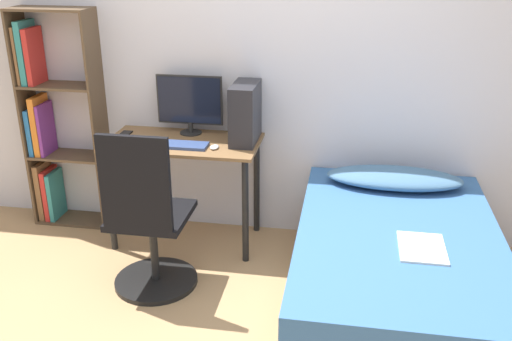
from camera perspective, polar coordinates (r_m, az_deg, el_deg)
name	(u,v)px	position (r m, az deg, el deg)	size (l,w,h in m)	color
wall_back	(259,62)	(3.95, 0.25, 10.78)	(8.00, 0.05, 2.50)	silver
desk	(184,159)	(3.95, -7.22, 1.17)	(1.04, 0.54, 0.76)	brown
bookshelf	(51,125)	(4.44, -19.78, 4.29)	(0.57, 0.25, 1.60)	brown
office_chair	(148,230)	(3.49, -10.71, -5.84)	(0.52, 0.52, 1.05)	black
bed	(395,273)	(3.41, 13.75, -9.88)	(1.15, 1.81, 0.52)	#4C3D2D
pillow	(394,178)	(3.84, 13.67, -0.73)	(0.88, 0.36, 0.11)	teal
magazine	(422,248)	(3.13, 16.26, -7.42)	(0.24, 0.32, 0.01)	silver
monitor	(190,102)	(4.00, -6.66, 6.78)	(0.47, 0.15, 0.41)	black
keyboard	(177,145)	(3.81, -7.89, 2.56)	(0.41, 0.14, 0.02)	#33477A
pc_tower	(245,113)	(3.82, -1.09, 5.78)	(0.16, 0.36, 0.40)	#232328
mouse	(214,147)	(3.74, -4.18, 2.36)	(0.06, 0.09, 0.02)	silver
phone	(125,134)	(4.10, -12.99, 3.56)	(0.07, 0.14, 0.01)	black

